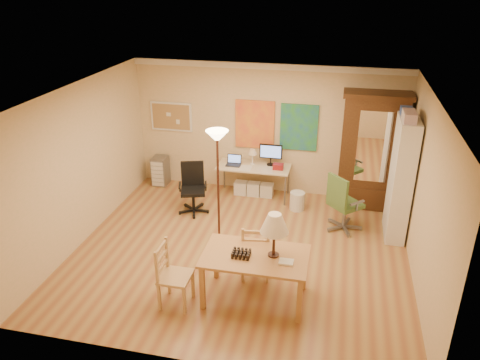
% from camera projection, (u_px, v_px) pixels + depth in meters
% --- Properties ---
extents(floor, '(5.50, 5.50, 0.00)m').
position_uv_depth(floor, '(240.00, 251.00, 7.89)').
color(floor, '#955B35').
rests_on(floor, ground).
extents(crown_molding, '(5.50, 0.08, 0.12)m').
position_uv_depth(crown_molding, '(268.00, 66.00, 8.99)').
color(crown_molding, white).
rests_on(crown_molding, floor).
extents(corkboard, '(0.90, 0.04, 0.62)m').
position_uv_depth(corkboard, '(171.00, 117.00, 9.87)').
color(corkboard, '#A7814E').
rests_on(corkboard, floor).
extents(art_panel_left, '(0.80, 0.04, 1.00)m').
position_uv_depth(art_panel_left, '(255.00, 124.00, 9.54)').
color(art_panel_left, yellow).
rests_on(art_panel_left, floor).
extents(art_panel_right, '(0.75, 0.04, 0.95)m').
position_uv_depth(art_panel_right, '(299.00, 127.00, 9.36)').
color(art_panel_right, '#23698D').
rests_on(art_panel_right, floor).
extents(dining_table, '(1.48, 0.89, 1.38)m').
position_uv_depth(dining_table, '(262.00, 247.00, 6.41)').
color(dining_table, olive).
rests_on(dining_table, floor).
extents(ladder_chair_back, '(0.48, 0.46, 0.93)m').
position_uv_depth(ladder_chair_back, '(256.00, 253.00, 7.07)').
color(ladder_chair_back, '#A4864B').
rests_on(ladder_chair_back, floor).
extents(ladder_chair_left, '(0.42, 0.44, 0.96)m').
position_uv_depth(ladder_chair_left, '(173.00, 277.00, 6.49)').
color(ladder_chair_left, '#A4864B').
rests_on(ladder_chair_left, floor).
extents(torchiere_lamp, '(0.37, 0.37, 2.03)m').
position_uv_depth(torchiere_lamp, '(218.00, 154.00, 7.51)').
color(torchiere_lamp, '#402119').
rests_on(torchiere_lamp, floor).
extents(computer_desk, '(1.48, 0.65, 1.12)m').
position_uv_depth(computer_desk, '(255.00, 177.00, 9.67)').
color(computer_desk, beige).
rests_on(computer_desk, floor).
extents(office_chair_black, '(0.61, 0.61, 0.99)m').
position_uv_depth(office_chair_black, '(193.00, 199.00, 9.09)').
color(office_chair_black, black).
rests_on(office_chair_black, floor).
extents(office_chair_green, '(0.70, 0.70, 1.09)m').
position_uv_depth(office_chair_green, '(343.00, 215.00, 8.44)').
color(office_chair_green, slate).
rests_on(office_chair_green, floor).
extents(drawer_cart, '(0.31, 0.38, 0.63)m').
position_uv_depth(drawer_cart, '(160.00, 171.00, 10.23)').
color(drawer_cart, slate).
rests_on(drawer_cart, floor).
extents(armoire, '(1.25, 0.59, 2.30)m').
position_uv_depth(armoire, '(371.00, 158.00, 9.05)').
color(armoire, '#35180E').
rests_on(armoire, floor).
extents(bookshelf, '(0.32, 0.86, 2.15)m').
position_uv_depth(bookshelf, '(401.00, 179.00, 7.98)').
color(bookshelf, white).
rests_on(bookshelf, floor).
extents(wastebin, '(0.29, 0.29, 0.37)m').
position_uv_depth(wastebin, '(297.00, 201.00, 9.19)').
color(wastebin, silver).
rests_on(wastebin, floor).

